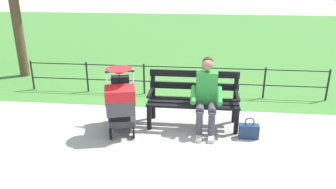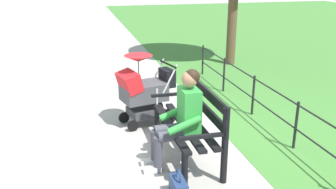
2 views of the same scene
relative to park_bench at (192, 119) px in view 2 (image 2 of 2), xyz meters
name	(u,v)px [view 2 (image 2 of 2)]	position (x,y,z in m)	size (l,w,h in m)	color
ground_plane	(174,140)	(0.49, 0.12, -0.53)	(60.00, 60.00, 0.00)	#ADA89E
park_bench	(192,119)	(0.00, 0.00, 0.00)	(1.60, 0.61, 0.96)	black
person_on_bench	(181,116)	(-0.23, 0.22, 0.15)	(0.53, 0.74, 1.28)	#42424C
stroller	(143,89)	(1.21, 0.43, 0.07)	(0.69, 0.97, 1.15)	black
handbag	(178,189)	(-0.95, 0.45, -0.40)	(0.32, 0.14, 0.37)	navy
park_fence	(273,105)	(0.49, -1.46, -0.11)	(6.64, 0.04, 0.70)	black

